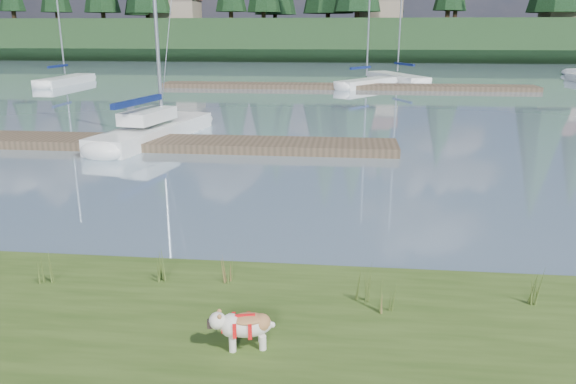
# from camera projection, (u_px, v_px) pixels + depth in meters

# --- Properties ---
(ground) EXTENTS (200.00, 200.00, 0.00)m
(ground) POSITION_uv_depth(u_px,v_px,m) (316.00, 88.00, 39.46)
(ground) COLOR #7C95A8
(ground) RESTS_ON ground
(ridge) EXTENTS (200.00, 20.00, 5.00)m
(ridge) POSITION_uv_depth(u_px,v_px,m) (334.00, 40.00, 79.80)
(ridge) COLOR black
(ridge) RESTS_ON ground
(bulldog) EXTENTS (0.80, 0.42, 0.47)m
(bulldog) POSITION_uv_depth(u_px,v_px,m) (245.00, 325.00, 6.69)
(bulldog) COLOR silver
(bulldog) RESTS_ON bank
(sailboat_main) EXTENTS (2.93, 7.96, 11.34)m
(sailboat_main) POSITION_uv_depth(u_px,v_px,m) (162.00, 126.00, 21.66)
(sailboat_main) COLOR white
(sailboat_main) RESTS_ON ground
(dock_near) EXTENTS (16.00, 2.00, 0.30)m
(dock_near) POSITION_uv_depth(u_px,v_px,m) (168.00, 143.00, 19.79)
(dock_near) COLOR #4C3D2C
(dock_near) RESTS_ON ground
(dock_far) EXTENTS (26.00, 2.20, 0.30)m
(dock_far) POSITION_uv_depth(u_px,v_px,m) (345.00, 86.00, 39.21)
(dock_far) COLOR #4C3D2C
(dock_far) RESTS_ON ground
(sailboat_bg_0) EXTENTS (1.62, 7.63, 11.07)m
(sailboat_bg_0) POSITION_uv_depth(u_px,v_px,m) (70.00, 79.00, 42.73)
(sailboat_bg_0) COLOR white
(sailboat_bg_0) RESTS_ON ground
(sailboat_bg_2) EXTENTS (5.03, 6.40, 10.44)m
(sailboat_bg_2) POSITION_uv_depth(u_px,v_px,m) (371.00, 82.00, 40.57)
(sailboat_bg_2) COLOR white
(sailboat_bg_2) RESTS_ON ground
(sailboat_bg_3) EXTENTS (4.91, 8.60, 12.59)m
(sailboat_bg_3) POSITION_uv_depth(u_px,v_px,m) (393.00, 77.00, 45.15)
(sailboat_bg_3) COLOR white
(sailboat_bg_3) RESTS_ON ground
(weed_0) EXTENTS (0.17, 0.14, 0.58)m
(weed_0) POSITION_uv_depth(u_px,v_px,m) (160.00, 267.00, 8.44)
(weed_0) COLOR #475B23
(weed_0) RESTS_ON bank
(weed_1) EXTENTS (0.17, 0.14, 0.47)m
(weed_1) POSITION_uv_depth(u_px,v_px,m) (225.00, 269.00, 8.47)
(weed_1) COLOR #475B23
(weed_1) RESTS_ON bank
(weed_2) EXTENTS (0.17, 0.14, 0.69)m
(weed_2) POSITION_uv_depth(u_px,v_px,m) (366.00, 283.00, 7.78)
(weed_2) COLOR #475B23
(weed_2) RESTS_ON bank
(weed_3) EXTENTS (0.17, 0.14, 0.51)m
(weed_3) POSITION_uv_depth(u_px,v_px,m) (45.00, 270.00, 8.41)
(weed_3) COLOR #475B23
(weed_3) RESTS_ON bank
(weed_4) EXTENTS (0.17, 0.14, 0.47)m
(weed_4) POSITION_uv_depth(u_px,v_px,m) (387.00, 299.00, 7.52)
(weed_4) COLOR #475B23
(weed_4) RESTS_ON bank
(weed_5) EXTENTS (0.17, 0.14, 0.59)m
(weed_5) POSITION_uv_depth(u_px,v_px,m) (534.00, 288.00, 7.73)
(weed_5) COLOR #475B23
(weed_5) RESTS_ON bank
(mud_lip) EXTENTS (60.00, 0.50, 0.14)m
(mud_lip) POSITION_uv_depth(u_px,v_px,m) (204.00, 278.00, 9.28)
(mud_lip) COLOR #33281C
(mud_lip) RESTS_ON ground
(house_0) EXTENTS (6.30, 5.30, 4.65)m
(house_0) POSITION_uv_depth(u_px,v_px,m) (176.00, 4.00, 77.85)
(house_0) COLOR gray
(house_0) RESTS_ON ridge
(house_1) EXTENTS (6.30, 5.30, 4.65)m
(house_1) POSITION_uv_depth(u_px,v_px,m) (379.00, 3.00, 75.92)
(house_1) COLOR gray
(house_1) RESTS_ON ridge
(house_2) EXTENTS (6.30, 5.30, 4.65)m
(house_2) POSITION_uv_depth(u_px,v_px,m) (570.00, 2.00, 71.55)
(house_2) COLOR gray
(house_2) RESTS_ON ridge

